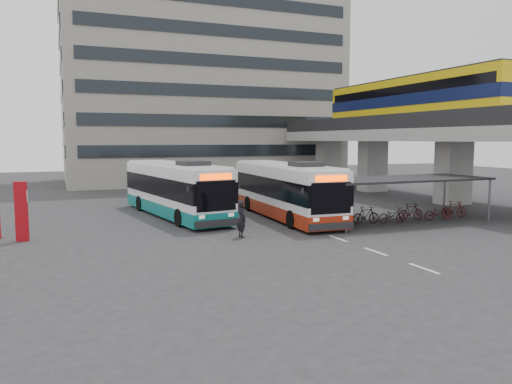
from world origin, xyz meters
name	(u,v)px	position (x,y,z in m)	size (l,w,h in m)	color
ground	(291,243)	(0.00, 0.00, 0.00)	(120.00, 120.00, 0.00)	#28282B
viaduct	(414,121)	(17.00, 12.46, 6.23)	(8.00, 32.00, 9.68)	gray
bike_shelter	(401,197)	(8.47, 3.00, 1.44)	(10.00, 4.00, 2.54)	#595B60
office_block	(201,71)	(6.00, 36.00, 12.50)	(30.00, 15.00, 25.00)	gray
road_markings	(375,252)	(2.50, -3.00, 0.01)	(0.15, 7.60, 0.01)	beige
bus_main	(285,191)	(2.96, 6.99, 1.63)	(3.04, 11.94, 3.50)	white
bus_teal	(175,190)	(-3.13, 9.98, 1.63)	(4.25, 12.15, 3.52)	white
pedestrian	(241,219)	(-1.68, 2.02, 0.91)	(0.66, 0.43, 1.81)	black
sign_totem_mid	(21,211)	(-11.46, 4.99, 1.44)	(0.59, 0.34, 2.79)	#A00911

